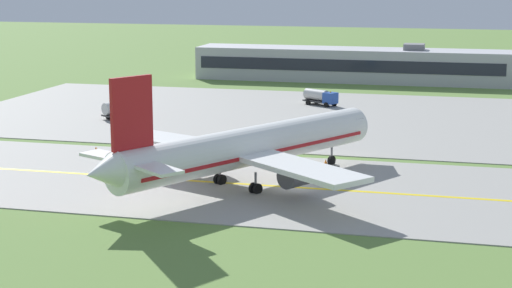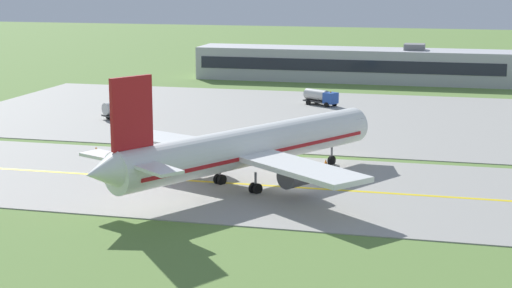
% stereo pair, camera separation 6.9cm
% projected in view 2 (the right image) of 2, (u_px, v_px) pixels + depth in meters
% --- Properties ---
extents(ground_plane, '(500.00, 500.00, 0.00)m').
position_uv_depth(ground_plane, '(296.00, 188.00, 84.90)').
color(ground_plane, olive).
extents(taxiway_strip, '(240.00, 28.00, 0.10)m').
position_uv_depth(taxiway_strip, '(296.00, 188.00, 84.89)').
color(taxiway_strip, '#9E9B93').
rests_on(taxiway_strip, ground).
extents(apron_pad, '(140.00, 52.00, 0.10)m').
position_uv_depth(apron_pad, '(419.00, 122.00, 122.36)').
color(apron_pad, '#9E9B93').
rests_on(apron_pad, ground).
extents(taxiway_centreline, '(220.00, 0.60, 0.01)m').
position_uv_depth(taxiway_centreline, '(296.00, 187.00, 84.88)').
color(taxiway_centreline, yellow).
rests_on(taxiway_centreline, taxiway_strip).
extents(airplane_lead, '(29.86, 35.86, 12.70)m').
position_uv_depth(airplane_lead, '(248.00, 147.00, 84.80)').
color(airplane_lead, white).
rests_on(airplane_lead, ground).
extents(service_truck_baggage, '(5.01, 6.14, 2.65)m').
position_uv_depth(service_truck_baggage, '(122.00, 108.00, 124.84)').
color(service_truck_baggage, red).
rests_on(service_truck_baggage, ground).
extents(service_truck_fuel, '(6.22, 4.78, 2.65)m').
position_uv_depth(service_truck_fuel, '(321.00, 97.00, 136.72)').
color(service_truck_fuel, '#264CA5').
rests_on(service_truck_fuel, ground).
extents(terminal_building, '(62.50, 10.23, 7.74)m').
position_uv_depth(terminal_building, '(351.00, 65.00, 167.49)').
color(terminal_building, '#B2B2B7').
rests_on(terminal_building, ground).
extents(traffic_cone_near_edge, '(0.44, 0.44, 0.60)m').
position_uv_depth(traffic_cone_near_edge, '(326.00, 162.00, 95.47)').
color(traffic_cone_near_edge, orange).
rests_on(traffic_cone_near_edge, ground).
extents(traffic_cone_mid_edge, '(0.44, 0.44, 0.60)m').
position_uv_depth(traffic_cone_mid_edge, '(96.00, 149.00, 102.34)').
color(traffic_cone_mid_edge, orange).
rests_on(traffic_cone_mid_edge, ground).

